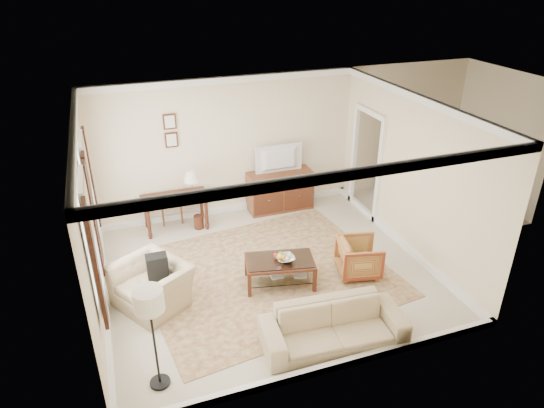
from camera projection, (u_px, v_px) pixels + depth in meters
room_shell at (266, 137)px, 7.41m from camera, size 5.51×5.01×2.91m
annex_bedroom at (442, 191)px, 10.67m from camera, size 3.00×2.70×2.90m
window_front at (91, 242)px, 6.42m from camera, size 0.12×1.56×1.80m
window_rear at (89, 193)px, 7.77m from camera, size 0.12×1.56×1.80m
doorway at (366, 165)px, 10.11m from camera, size 0.10×1.12×2.25m
rug at (266, 273)px, 8.45m from camera, size 4.46×3.95×0.01m
writing_desk at (175, 202)px, 9.63m from camera, size 1.30×0.65×0.71m
desk_chair at (170, 198)px, 9.94m from camera, size 0.52×0.52×1.05m
desk_lamp at (192, 183)px, 9.58m from camera, size 0.32×0.32×0.50m
framed_prints at (171, 131)px, 9.39m from camera, size 0.25×0.04×0.68m
sideboard at (280, 191)px, 10.50m from camera, size 1.39×0.53×0.85m
tv at (281, 151)px, 10.07m from camera, size 0.98×0.56×0.13m
coffee_table at (280, 265)px, 8.04m from camera, size 1.24×0.88×0.48m
fruit_bowl at (285, 258)px, 7.93m from camera, size 0.42×0.42×0.10m
book_a at (270, 275)px, 8.10m from camera, size 0.28×0.06×0.38m
book_b at (294, 273)px, 8.15m from camera, size 0.27×0.13×0.38m
striped_armchair at (359, 256)px, 8.31m from camera, size 0.79×0.82×0.71m
club_armchair at (151, 279)px, 7.50m from camera, size 1.18×1.30×0.95m
backpack at (157, 265)px, 7.41m from camera, size 0.30×0.37×0.40m
sofa at (334, 321)px, 6.75m from camera, size 2.07×0.75×0.79m
floor_lamp at (149, 308)px, 5.70m from camera, size 0.36×0.36×1.48m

